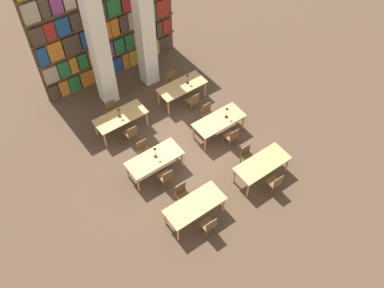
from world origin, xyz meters
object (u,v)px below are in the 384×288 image
object	(u,v)px
pillar_center	(144,20)
chair_0	(209,225)
reading_table_1	(262,165)
reading_table_2	(154,160)
reading_table_0	(195,206)
chair_7	(208,113)
chair_8	(131,133)
chair_11	(173,81)
desk_lamp_3	(188,77)
reading_table_3	(219,121)
chair_9	(112,110)
chair_10	(193,101)
chair_2	(275,183)
reading_table_4	(121,118)
desk_lamp_2	(119,111)
desk_lamp_1	(227,111)
chair_1	(183,194)
pillar_left	(97,39)
chair_5	(144,150)
chair_3	(247,155)
chair_4	(166,177)
desk_lamp_0	(155,151)
chair_6	(232,136)
reading_table_5	(182,87)

from	to	relation	value
pillar_center	chair_0	bearing A→B (deg)	-108.19
reading_table_1	reading_table_2	bearing A→B (deg)	140.59
reading_table_0	chair_7	distance (m)	4.30
chair_8	chair_11	bearing A→B (deg)	26.89
reading_table_2	desk_lamp_3	world-z (taller)	desk_lamp_3
pillar_center	chair_0	size ratio (longest dim) A/B	6.82
reading_table_1	chair_7	size ratio (longest dim) A/B	2.26
reading_table_3	chair_9	bearing A→B (deg)	133.29
reading_table_3	chair_10	world-z (taller)	chair_10
reading_table_3	chair_8	world-z (taller)	chair_8
chair_2	chair_11	world-z (taller)	same
reading_table_4	chair_8	distance (m)	0.75
reading_table_1	reading_table_3	distance (m)	2.45
chair_8	desk_lamp_2	size ratio (longest dim) A/B	2.00
desk_lamp_1	chair_8	world-z (taller)	desk_lamp_1
chair_7	chair_0	bearing A→B (deg)	52.88
reading_table_0	reading_table_2	size ratio (longest dim) A/B	1.00
chair_1	chair_7	distance (m)	3.79
pillar_left	chair_5	xyz separation A→B (m)	(-0.48, -3.51, -2.52)
pillar_left	chair_10	bearing A→B (deg)	-46.18
chair_8	chair_10	distance (m)	2.86
chair_9	chair_10	world-z (taller)	same
chair_0	reading_table_1	xyz separation A→B (m)	(2.82, 0.69, 0.21)
chair_3	desk_lamp_3	size ratio (longest dim) A/B	1.95
chair_4	desk_lamp_3	xyz separation A→B (m)	(3.15, 3.13, 0.60)
reading_table_3	reading_table_4	xyz separation A→B (m)	(-2.88, 2.32, 0.00)
desk_lamp_0	chair_10	bearing A→B (deg)	30.54
chair_3	chair_10	xyz separation A→B (m)	(0.06, 3.34, 0.00)
chair_1	reading_table_1	xyz separation A→B (m)	(2.82, -0.76, 0.21)
desk_lamp_0	chair_7	size ratio (longest dim) A/B	0.56
desk_lamp_2	chair_11	bearing A→B (deg)	14.22
chair_4	chair_7	bearing A→B (deg)	27.17
chair_11	desk_lamp_0	bearing A→B (deg)	47.67
chair_10	chair_8	bearing A→B (deg)	-179.88
reading_table_3	reading_table_4	bearing A→B (deg)	141.08
chair_2	chair_8	xyz separation A→B (m)	(-2.79, 4.77, 0.00)
desk_lamp_0	reading_table_4	size ratio (longest dim) A/B	0.25
chair_5	reading_table_2	bearing A→B (deg)	90.45
chair_2	chair_8	distance (m)	5.53
reading_table_1	chair_6	bearing A→B (deg)	86.83
pillar_left	desk_lamp_2	xyz separation A→B (m)	(-0.46, -1.83, -1.93)
chair_0	reading_table_5	size ratio (longest dim) A/B	0.44
chair_10	chair_4	bearing A→B (deg)	-140.34
reading_table_4	reading_table_5	world-z (taller)	same
chair_3	chair_11	distance (m)	4.78
chair_1	desk_lamp_2	bearing A→B (deg)	-89.46
reading_table_3	chair_8	size ratio (longest dim) A/B	2.26
reading_table_5	desk_lamp_0	bearing A→B (deg)	-139.45
reading_table_4	reading_table_5	bearing A→B (deg)	0.12
chair_0	chair_2	size ratio (longest dim) A/B	1.00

